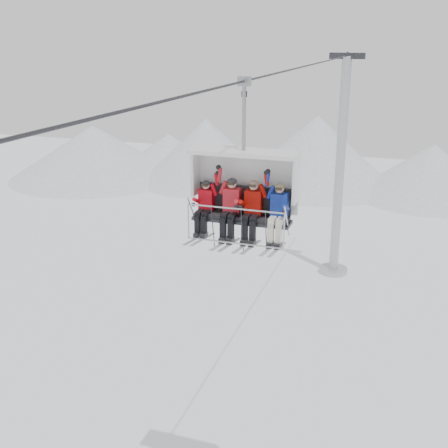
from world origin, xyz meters
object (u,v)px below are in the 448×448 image
(skier_center_left, at_px, (231,206))
(skier_center_right, at_px, (252,208))
(chairlift_carrier, at_px, (245,184))
(lift_tower_right, at_px, (339,185))
(skier_far_right, at_px, (278,211))
(skier_far_left, at_px, (205,206))

(skier_center_left, relative_size, skier_center_right, 1.01)
(chairlift_carrier, relative_size, skier_center_right, 2.36)
(lift_tower_right, bearing_deg, skier_center_right, -89.17)
(lift_tower_right, relative_size, chairlift_carrier, 3.38)
(chairlift_carrier, distance_m, skier_center_right, 0.67)
(skier_center_right, relative_size, skier_far_right, 1.00)
(skier_far_left, bearing_deg, chairlift_carrier, 18.61)
(skier_center_left, bearing_deg, skier_far_left, -178.80)
(skier_center_left, height_order, skier_center_right, skier_center_left)
(chairlift_carrier, distance_m, skier_far_right, 1.14)
(skier_far_left, distance_m, skier_far_right, 1.93)
(skier_center_left, bearing_deg, skier_center_right, -0.10)
(chairlift_carrier, distance_m, skier_far_left, 1.17)
(chairlift_carrier, relative_size, skier_far_right, 2.36)
(skier_far_left, bearing_deg, skier_center_right, 0.62)
(chairlift_carrier, height_order, skier_center_right, chairlift_carrier)
(skier_center_right, distance_m, skier_far_right, 0.66)
(lift_tower_right, bearing_deg, skier_center_left, -90.74)
(skier_far_left, bearing_deg, skier_far_right, 0.31)
(skier_center_left, relative_size, skier_far_right, 1.01)
(lift_tower_right, height_order, skier_far_left, lift_tower_right)
(lift_tower_right, bearing_deg, skier_far_left, -92.68)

